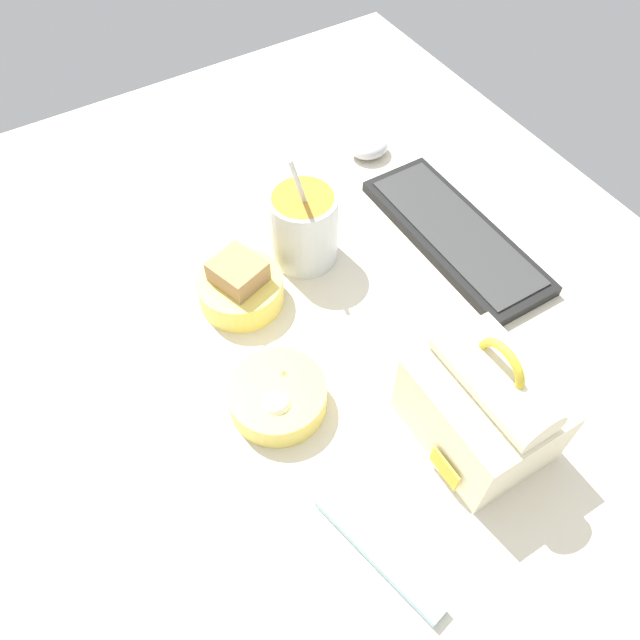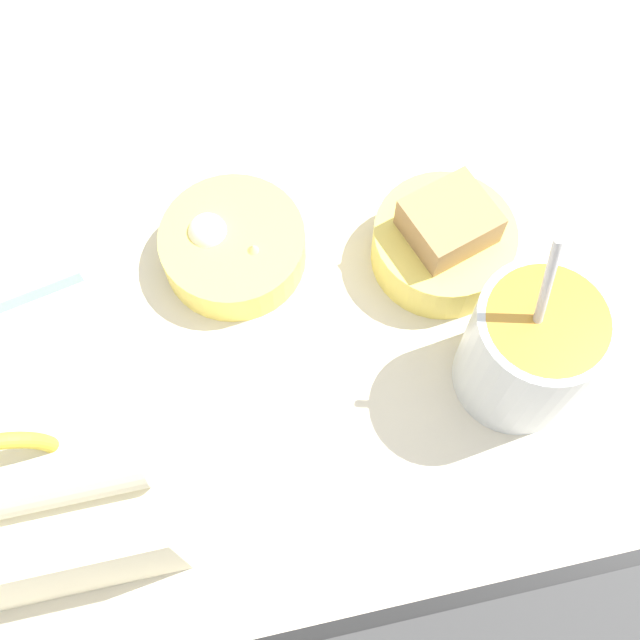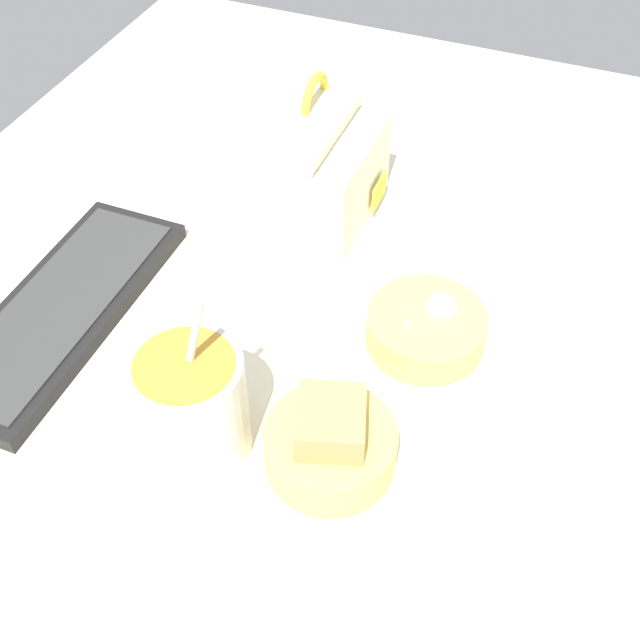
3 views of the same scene
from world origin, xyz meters
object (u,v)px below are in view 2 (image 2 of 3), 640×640
(bento_bowl_snacks, at_px, (233,246))
(lunch_bag, at_px, (47,486))
(bento_bowl_sandwich, at_px, (444,241))
(soup_cup, at_px, (530,349))

(bento_bowl_snacks, bearing_deg, lunch_bag, 49.65)
(bento_bowl_sandwich, relative_size, bento_bowl_snacks, 0.97)
(lunch_bag, relative_size, bento_bowl_sandwich, 1.53)
(lunch_bag, height_order, bento_bowl_sandwich, lunch_bag)
(soup_cup, xyz_separation_m, bento_bowl_snacks, (0.21, -0.16, -0.04))
(bento_bowl_sandwich, xyz_separation_m, bento_bowl_snacks, (0.18, -0.04, -0.01))
(lunch_bag, bearing_deg, bento_bowl_sandwich, -155.97)
(lunch_bag, relative_size, soup_cup, 0.95)
(soup_cup, relative_size, bento_bowl_sandwich, 1.62)
(lunch_bag, height_order, soup_cup, soup_cup)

